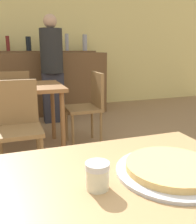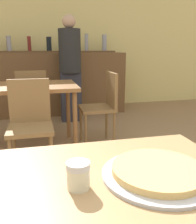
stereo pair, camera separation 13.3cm
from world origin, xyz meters
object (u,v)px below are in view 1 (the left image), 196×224
(pizza_tray, at_px, (171,169))
(cheese_shaker, at_px, (98,176))
(chair_far_side_right, at_px, (89,103))
(chair_far_side_back, at_px, (15,99))
(chair_far_side_front, at_px, (18,122))
(person_standing, at_px, (52,66))

(pizza_tray, relative_size, cheese_shaker, 4.42)
(chair_far_side_right, bearing_deg, pizza_tray, -9.53)
(pizza_tray, bearing_deg, chair_far_side_back, 100.15)
(chair_far_side_front, height_order, cheese_shaker, chair_far_side_front)
(chair_far_side_back, bearing_deg, pizza_tray, 100.15)
(pizza_tray, bearing_deg, person_standing, 88.07)
(chair_far_side_front, relative_size, chair_far_side_right, 1.00)
(chair_far_side_back, xyz_separation_m, chair_far_side_right, (0.84, -0.55, 0.00))
(person_standing, bearing_deg, pizza_tray, -91.93)
(chair_far_side_back, distance_m, person_standing, 0.89)
(chair_far_side_front, xyz_separation_m, pizza_tray, (0.48, -1.58, 0.23))
(person_standing, bearing_deg, chair_far_side_back, -136.61)
(chair_far_side_back, relative_size, pizza_tray, 2.26)
(chair_far_side_front, bearing_deg, person_standing, 70.40)
(chair_far_side_back, distance_m, chair_far_side_right, 1.00)
(cheese_shaker, bearing_deg, chair_far_side_back, 94.27)
(chair_far_side_right, relative_size, cheese_shaker, 10.00)
(person_standing, bearing_deg, chair_far_side_front, -109.60)
(chair_far_side_back, xyz_separation_m, person_standing, (0.59, 0.56, 0.37))
(chair_far_side_right, height_order, pizza_tray, chair_far_side_right)
(chair_far_side_front, bearing_deg, chair_far_side_right, 33.21)
(pizza_tray, xyz_separation_m, cheese_shaker, (-0.28, -0.01, 0.03))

